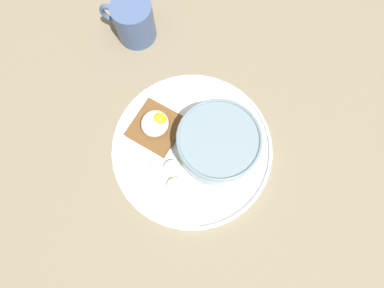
# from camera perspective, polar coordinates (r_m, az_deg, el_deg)

# --- Properties ---
(ground_plane) EXTENTS (1.20, 1.20, 0.02)m
(ground_plane) POSITION_cam_1_polar(r_m,az_deg,el_deg) (0.57, 0.00, -1.13)
(ground_plane) COLOR #716652
(ground_plane) RESTS_ON ground
(plate) EXTENTS (0.30, 0.30, 0.02)m
(plate) POSITION_cam_1_polar(r_m,az_deg,el_deg) (0.55, 0.00, -0.64)
(plate) COLOR white
(plate) RESTS_ON ground_plane
(oatmeal_bowl) EXTENTS (0.14, 0.14, 0.06)m
(oatmeal_bowl) POSITION_cam_1_polar(r_m,az_deg,el_deg) (0.52, 4.93, 0.12)
(oatmeal_bowl) COLOR slate
(oatmeal_bowl) RESTS_ON plate
(toast_slice) EXTENTS (0.10, 0.10, 0.01)m
(toast_slice) POSITION_cam_1_polar(r_m,az_deg,el_deg) (0.56, -6.82, 3.14)
(toast_slice) COLOR brown
(toast_slice) RESTS_ON plate
(poached_egg) EXTENTS (0.05, 0.05, 0.04)m
(poached_egg) POSITION_cam_1_polar(r_m,az_deg,el_deg) (0.54, -6.94, 4.01)
(poached_egg) COLOR white
(poached_egg) RESTS_ON toast_slice
(banana_slice_front) EXTENTS (0.03, 0.03, 0.01)m
(banana_slice_front) POSITION_cam_1_polar(r_m,az_deg,el_deg) (0.54, -7.01, -5.48)
(banana_slice_front) COLOR beige
(banana_slice_front) RESTS_ON plate
(banana_slice_left) EXTENTS (0.04, 0.04, 0.02)m
(banana_slice_left) POSITION_cam_1_polar(r_m,az_deg,el_deg) (0.53, -2.98, -8.15)
(banana_slice_left) COLOR #F9E8C6
(banana_slice_left) RESTS_ON plate
(banana_slice_back) EXTENTS (0.04, 0.03, 0.02)m
(banana_slice_back) POSITION_cam_1_polar(r_m,az_deg,el_deg) (0.53, -3.66, -4.75)
(banana_slice_back) COLOR beige
(banana_slice_back) RESTS_ON plate
(coffee_mug) EXTENTS (0.08, 0.11, 0.08)m
(coffee_mug) POSITION_cam_1_polar(r_m,az_deg,el_deg) (0.65, -11.12, 22.03)
(coffee_mug) COLOR #415683
(coffee_mug) RESTS_ON ground_plane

